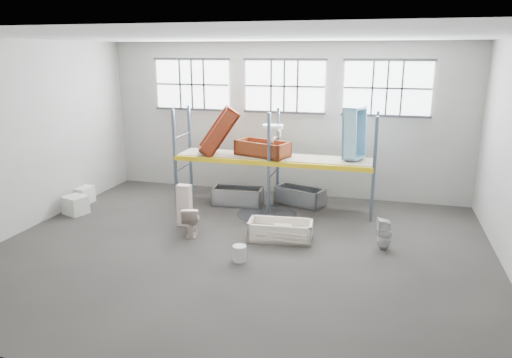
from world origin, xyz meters
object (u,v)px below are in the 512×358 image
(steel_tub_right, at_px, (300,196))
(steel_tub_left, at_px, (238,196))
(rust_tub_flat, at_px, (262,149))
(toilet_white, at_px, (385,234))
(bucket, at_px, (239,253))
(blue_tub_upright, at_px, (354,133))
(bathtub_beige, at_px, (280,230))
(toilet_beige, at_px, (191,220))
(carton_near, at_px, (75,205))
(cistern_tall, at_px, (185,205))

(steel_tub_right, bearing_deg, steel_tub_left, -164.13)
(rust_tub_flat, bearing_deg, steel_tub_right, 18.24)
(toilet_white, relative_size, bucket, 2.12)
(blue_tub_upright, bearing_deg, bathtub_beige, -120.24)
(toilet_beige, xyz_separation_m, carton_near, (-3.97, 0.59, -0.12))
(cistern_tall, distance_m, steel_tub_left, 2.30)
(toilet_beige, relative_size, blue_tub_upright, 0.52)
(toilet_white, relative_size, steel_tub_left, 0.52)
(toilet_beige, relative_size, bucket, 2.10)
(steel_tub_left, height_order, carton_near, steel_tub_left)
(carton_near, bearing_deg, steel_tub_left, 25.47)
(bucket, xyz_separation_m, carton_near, (-5.68, 1.82, 0.09))
(toilet_beige, height_order, steel_tub_right, toilet_beige)
(blue_tub_upright, xyz_separation_m, bucket, (-2.19, -4.23, -2.21))
(cistern_tall, distance_m, blue_tub_upright, 5.29)
(blue_tub_upright, bearing_deg, rust_tub_flat, -176.91)
(cistern_tall, xyz_separation_m, blue_tub_upright, (4.35, 2.41, 1.82))
(bathtub_beige, relative_size, steel_tub_right, 1.08)
(bathtub_beige, height_order, bucket, bathtub_beige)
(bathtub_beige, xyz_separation_m, steel_tub_left, (-1.90, 2.39, 0.04))
(steel_tub_left, xyz_separation_m, rust_tub_flat, (0.75, 0.16, 1.54))
(rust_tub_flat, bearing_deg, steel_tub_left, -167.78)
(toilet_beige, height_order, carton_near, toilet_beige)
(steel_tub_right, bearing_deg, bucket, -97.67)
(cistern_tall, bearing_deg, carton_near, 179.36)
(bathtub_beige, relative_size, blue_tub_upright, 1.08)
(cistern_tall, height_order, rust_tub_flat, rust_tub_flat)
(cistern_tall, distance_m, steel_tub_right, 3.82)
(steel_tub_left, height_order, blue_tub_upright, blue_tub_upright)
(toilet_beige, distance_m, rust_tub_flat, 3.40)
(rust_tub_flat, bearing_deg, carton_near, -156.33)
(blue_tub_upright, bearing_deg, toilet_beige, -142.50)
(toilet_beige, bearing_deg, cistern_tall, -68.48)
(rust_tub_flat, height_order, blue_tub_upright, blue_tub_upright)
(cistern_tall, bearing_deg, toilet_beige, -53.47)
(rust_tub_flat, height_order, carton_near, rust_tub_flat)
(bathtub_beige, xyz_separation_m, bucket, (-0.62, -1.53, -0.05))
(toilet_white, xyz_separation_m, carton_near, (-8.89, 0.23, -0.12))
(bucket, distance_m, carton_near, 5.97)
(blue_tub_upright, bearing_deg, carton_near, -163.01)
(cistern_tall, distance_m, carton_near, 3.54)
(bucket, bearing_deg, blue_tub_upright, 62.57)
(bathtub_beige, xyz_separation_m, toilet_white, (2.58, 0.05, 0.15))
(rust_tub_flat, relative_size, bucket, 4.40)
(bathtub_beige, distance_m, toilet_white, 2.59)
(bathtub_beige, height_order, steel_tub_right, steel_tub_right)
(blue_tub_upright, bearing_deg, cistern_tall, -151.01)
(cistern_tall, xyz_separation_m, steel_tub_right, (2.76, 2.63, -0.30))
(bathtub_beige, height_order, blue_tub_upright, blue_tub_upright)
(bathtub_beige, distance_m, steel_tub_left, 3.05)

